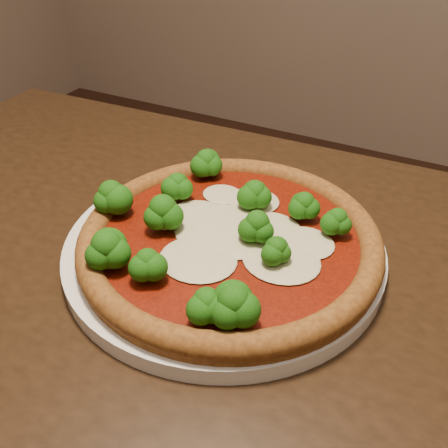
% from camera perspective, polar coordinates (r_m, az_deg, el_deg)
% --- Properties ---
extents(dining_table, '(1.09, 0.76, 0.75)m').
position_cam_1_polar(dining_table, '(0.59, -3.83, -15.76)').
color(dining_table, black).
rests_on(dining_table, floor).
extents(plate, '(0.34, 0.34, 0.02)m').
position_cam_1_polar(plate, '(0.54, 0.00, -2.66)').
color(plate, silver).
rests_on(plate, dining_table).
extents(pizza, '(0.31, 0.31, 0.06)m').
position_cam_1_polar(pizza, '(0.51, 0.11, -1.38)').
color(pizza, brown).
rests_on(pizza, plate).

